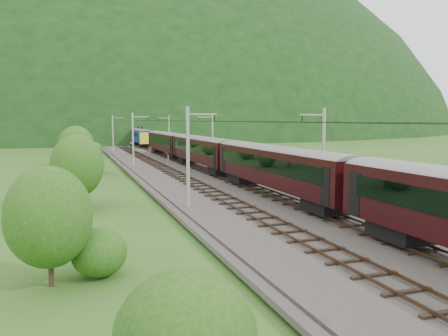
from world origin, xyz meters
name	(u,v)px	position (x,y,z in m)	size (l,w,h in m)	color
ground	(259,205)	(0.00, 0.00, 0.00)	(600.00, 600.00, 0.00)	#365019
railbed	(221,187)	(0.00, 10.00, 0.15)	(14.00, 220.00, 0.30)	#38332D
track_left	(199,186)	(-2.40, 10.00, 0.37)	(2.40, 220.00, 0.27)	brown
track_right	(242,184)	(2.40, 10.00, 0.37)	(2.40, 220.00, 0.27)	brown
catenary_left	(133,139)	(-6.12, 32.00, 4.50)	(2.54, 192.28, 8.00)	gray
catenary_right	(212,137)	(6.12, 32.00, 4.50)	(2.54, 192.28, 8.00)	gray
overhead_wires	(221,121)	(0.00, 10.00, 7.10)	(4.83, 198.00, 0.03)	black
mountain_main	(95,131)	(0.00, 260.00, 0.00)	(504.00, 360.00, 244.00)	black
train	(232,152)	(2.40, 13.12, 3.64)	(3.09, 148.32, 5.38)	black
hazard_post_near	(168,159)	(-0.34, 34.84, 1.00)	(0.15, 0.15, 1.41)	red
hazard_post_far	(150,151)	(0.22, 54.96, 1.06)	(0.16, 0.16, 1.52)	red
signal	(131,147)	(-3.32, 56.54, 1.72)	(0.27, 0.27, 2.42)	black
vegetation_left	(77,162)	(-14.32, 17.08, 2.64)	(11.15, 141.83, 6.52)	#194D14
vegetation_right	(295,167)	(11.67, 15.02, 1.36)	(5.71, 103.16, 3.06)	#194D14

